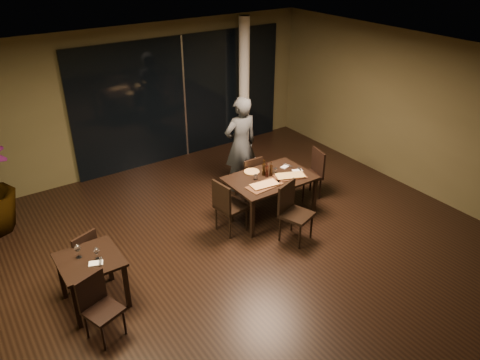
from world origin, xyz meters
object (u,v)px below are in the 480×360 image
at_px(side_table, 91,266).
at_px(diner, 241,145).
at_px(main_table, 270,181).
at_px(chair_main_far, 250,176).
at_px(bottle_a, 267,170).
at_px(chair_side_near, 98,304).
at_px(bottle_b, 271,169).
at_px(chair_main_right, 312,171).
at_px(bottle_c, 264,168).
at_px(chair_side_far, 83,254).
at_px(chair_main_near, 292,209).
at_px(chair_main_left, 227,204).

relative_size(side_table, diner, 0.42).
relative_size(main_table, chair_main_far, 1.70).
xyz_separation_m(main_table, bottle_a, (-0.03, 0.06, 0.21)).
relative_size(chair_side_near, bottle_b, 3.32).
bearing_deg(chair_main_right, main_table, -73.52).
bearing_deg(chair_side_near, side_table, 59.73).
distance_m(chair_side_near, bottle_c, 3.72).
xyz_separation_m(chair_main_right, chair_side_far, (-4.44, -0.05, -0.05)).
height_order(chair_main_near, chair_side_far, chair_main_near).
relative_size(chair_main_left, chair_side_far, 1.13).
bearing_deg(chair_side_far, bottle_c, 162.32).
xyz_separation_m(chair_main_near, bottle_a, (0.13, 0.87, 0.32)).
bearing_deg(chair_main_far, main_table, 87.86).
bearing_deg(chair_main_near, chair_side_near, 166.07).
height_order(chair_main_right, bottle_c, bottle_c).
xyz_separation_m(main_table, bottle_b, (0.06, 0.05, 0.21)).
bearing_deg(chair_side_far, diner, 177.39).
bearing_deg(chair_side_far, chair_main_far, 170.95).
bearing_deg(chair_side_near, main_table, -1.32).
relative_size(side_table, chair_main_near, 0.80).
relative_size(chair_main_far, diner, 0.46).
relative_size(main_table, chair_side_near, 1.70).
bearing_deg(main_table, chair_main_far, 87.48).
relative_size(chair_main_right, chair_side_far, 1.11).
distance_m(side_table, diner, 3.86).
xyz_separation_m(chair_main_near, chair_side_near, (-3.37, -0.30, -0.07)).
bearing_deg(chair_main_far, chair_main_near, 83.32).
height_order(main_table, chair_side_near, chair_side_near).
bearing_deg(diner, bottle_a, 84.51).
xyz_separation_m(chair_main_left, bottle_b, (1.01, 0.12, 0.34)).
relative_size(bottle_a, bottle_c, 0.90).
relative_size(chair_main_near, bottle_b, 3.79).
height_order(chair_main_left, bottle_c, bottle_c).
relative_size(diner, bottle_c, 6.49).
xyz_separation_m(main_table, chair_main_far, (0.03, 0.65, -0.18)).
height_order(side_table, chair_main_far, chair_main_far).
relative_size(chair_side_far, bottle_c, 2.92).
relative_size(main_table, chair_side_far, 1.74).
distance_m(diner, bottle_c, 0.96).
distance_m(chair_main_right, chair_side_near, 4.75).
bearing_deg(chair_main_right, bottle_a, -76.92).
relative_size(side_table, chair_main_right, 0.84).
xyz_separation_m(diner, bottle_c, (-0.15, -0.95, -0.06)).
distance_m(main_table, chair_main_far, 0.68).
bearing_deg(chair_main_far, side_table, 18.99).
bearing_deg(chair_main_right, chair_main_far, -106.38).
bearing_deg(diner, main_table, 86.34).
height_order(chair_main_near, chair_main_right, chair_main_near).
relative_size(chair_main_near, bottle_c, 3.41).
height_order(chair_main_far, diner, diner).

